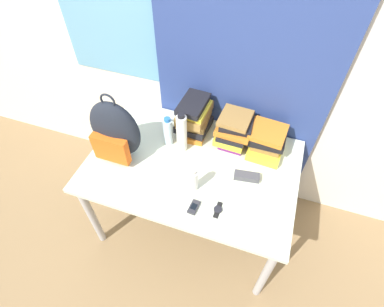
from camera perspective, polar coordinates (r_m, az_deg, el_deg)
ground_plane at (r=2.30m, az=-3.77°, el=-21.32°), size 12.00×12.00×0.00m
wall_back at (r=1.90m, az=5.29°, el=20.30°), size 6.00×0.06×2.50m
curtain_blue at (r=1.82m, az=10.12°, el=18.46°), size 1.10×0.04×2.50m
desk at (r=1.92m, az=0.00°, el=-3.41°), size 1.30×0.86×0.71m
backpack at (r=1.84m, az=-14.46°, el=4.10°), size 0.32×0.19×0.47m
book_stack_left at (r=1.97m, az=0.39°, el=6.91°), size 0.22×0.26×0.26m
book_stack_center at (r=1.94m, az=8.14°, el=4.67°), size 0.23×0.28×0.21m
book_stack_right at (r=1.94m, az=14.15°, el=2.50°), size 0.24×0.29×0.17m
water_bottle at (r=1.92m, az=-4.56°, el=4.21°), size 0.06×0.06×0.21m
sports_bottle at (r=1.85m, az=-1.97°, el=3.91°), size 0.07×0.07×0.29m
sunscreen_bottle at (r=1.69m, az=0.30°, el=-5.10°), size 0.05×0.05×0.17m
cell_phone at (r=1.68m, az=0.34°, el=-10.19°), size 0.05×0.09×0.02m
sunglasses_case at (r=1.81m, az=10.38°, el=-4.31°), size 0.16×0.08×0.04m
wristwatch at (r=1.68m, az=4.96°, el=-10.61°), size 0.05×0.10×0.01m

